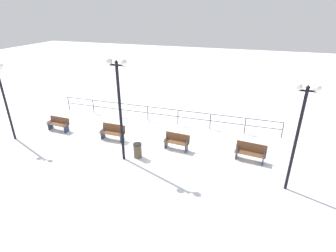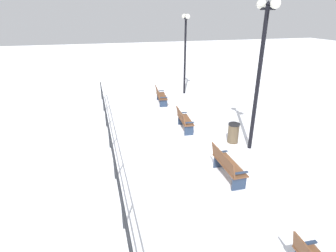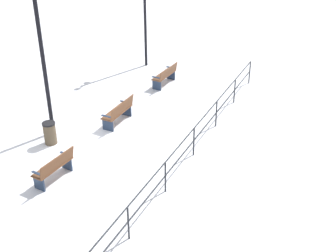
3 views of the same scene
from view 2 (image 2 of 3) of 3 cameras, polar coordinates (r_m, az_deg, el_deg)
The scene contains 8 objects.
ground_plane at distance 10.47m, azimuth 7.45°, elevation -4.90°, with size 80.00×80.00×0.00m, color white.
bench_second at distance 8.66m, azimuth 12.33°, elevation -7.96°, with size 0.57×1.52×0.93m.
bench_third at distance 11.92m, azimuth 3.37°, elevation 1.32°, with size 0.61×1.47×0.90m.
bench_fourth at distance 15.52m, azimuth -1.64°, elevation 6.45°, with size 0.71×1.60×0.91m.
lamppost_middle at distance 9.92m, azimuth 19.15°, elevation 14.41°, with size 0.31×1.06×5.24m.
lamppost_far at distance 17.08m, azimuth 3.67°, elevation 17.47°, with size 0.28×0.92×4.76m.
waterfront_railing at distance 9.45m, azimuth -11.91°, elevation -3.57°, with size 0.05×15.44×1.05m.
trash_bin at distance 11.09m, azimuth 13.58°, elevation -1.41°, with size 0.45×0.45×0.81m.
Camera 2 is at (-3.74, -8.50, 4.83)m, focal length 28.96 mm.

